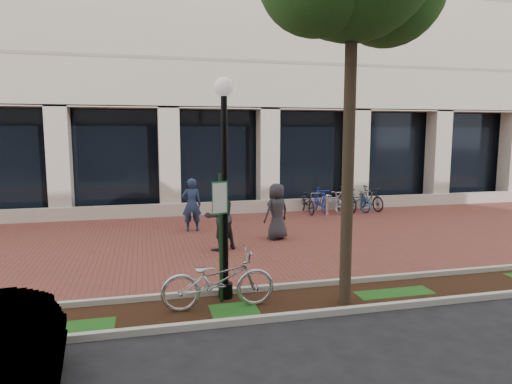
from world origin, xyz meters
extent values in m
plane|color=black|center=(0.00, 0.00, 0.00)|extent=(120.00, 120.00, 0.00)
cube|color=brown|center=(0.00, 0.00, 0.01)|extent=(40.00, 9.00, 0.01)
cube|color=black|center=(0.00, -5.25, 0.01)|extent=(40.00, 1.50, 0.01)
cube|color=#B0B0A6|center=(0.00, -4.50, 0.06)|extent=(40.00, 0.12, 0.12)
cube|color=#B0B0A6|center=(0.00, -6.00, 0.06)|extent=(40.00, 0.12, 0.12)
cube|color=black|center=(0.00, 5.60, 2.10)|extent=(40.00, 0.15, 4.20)
cube|color=beige|center=(0.00, 4.50, 0.25)|extent=(40.00, 0.25, 0.50)
cube|color=beige|center=(0.00, 4.90, 2.10)|extent=(0.80, 0.80, 4.20)
cube|color=#153A1B|center=(-1.60, -4.91, 1.24)|extent=(0.05, 0.05, 2.48)
cube|color=#1A682B|center=(-1.60, -4.94, 2.03)|extent=(0.34, 0.02, 0.62)
cube|color=white|center=(-1.60, -4.95, 2.03)|extent=(0.30, 0.01, 0.56)
cylinder|color=black|center=(-1.48, -4.70, 0.15)|extent=(0.28, 0.28, 0.30)
cylinder|color=black|center=(-1.48, -4.70, 1.97)|extent=(0.12, 0.12, 3.93)
sphere|color=silver|center=(-1.48, -4.70, 4.08)|extent=(0.36, 0.36, 0.36)
cylinder|color=#433726|center=(0.67, -5.53, 2.41)|extent=(0.22, 0.22, 4.82)
imported|color=#B7B7BB|center=(-1.71, -5.19, 0.55)|extent=(2.10, 0.74, 1.10)
imported|color=navy|center=(-1.49, 1.62, 0.88)|extent=(0.65, 0.43, 1.76)
imported|color=#28292D|center=(-0.99, -1.01, 0.95)|extent=(1.12, 1.01, 1.89)
imported|color=#2B2B30|center=(0.90, -0.16, 0.86)|extent=(0.99, 0.83, 1.72)
cylinder|color=silver|center=(3.60, 2.37, 0.43)|extent=(0.11, 0.11, 0.86)
sphere|color=silver|center=(3.60, 2.37, 0.90)|extent=(0.12, 0.12, 0.12)
imported|color=black|center=(3.38, 3.91, 0.46)|extent=(0.65, 1.77, 0.92)
imported|color=navy|center=(3.93, 3.91, 0.51)|extent=(0.53, 1.71, 1.02)
imported|color=silver|center=(4.48, 3.91, 0.46)|extent=(0.75, 1.80, 0.92)
imported|color=black|center=(5.03, 3.91, 0.51)|extent=(0.70, 1.75, 1.02)
imported|color=#1E4B8C|center=(5.58, 3.91, 0.46)|extent=(0.93, 1.84, 0.92)
imported|color=black|center=(6.13, 3.91, 0.51)|extent=(0.87, 1.77, 1.02)
cylinder|color=silver|center=(4.75, 3.91, 0.40)|extent=(0.04, 0.04, 0.80)
camera|label=1|loc=(-2.97, -13.23, 3.24)|focal=32.00mm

